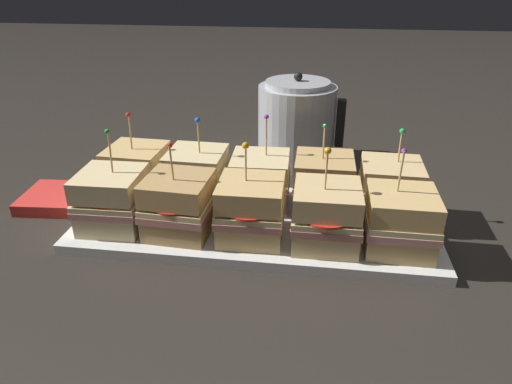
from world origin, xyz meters
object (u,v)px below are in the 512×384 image
at_px(sandwich_back_left, 197,176).
at_px(sandwich_back_right, 323,183).
at_px(sandwich_front_center, 250,210).
at_px(sandwich_back_far_right, 390,188).
at_px(sandwich_front_far_right, 400,221).
at_px(serving_platter, 256,222).
at_px(sandwich_back_center, 261,181).
at_px(sandwich_front_left, 179,205).
at_px(kettle_steel, 297,123).
at_px(sandwich_back_far_left, 138,172).
at_px(sandwich_front_far_left, 113,200).
at_px(napkin_stack, 56,198).
at_px(sandwich_front_right, 326,216).

xyz_separation_m(sandwich_back_left, sandwich_back_right, (0.25, 0.00, 0.00)).
distance_m(sandwich_front_center, sandwich_back_far_right, 0.27).
height_order(sandwich_front_far_right, sandwich_back_left, same).
xyz_separation_m(serving_platter, sandwich_back_far_right, (0.24, 0.06, 0.06)).
bearing_deg(sandwich_back_center, sandwich_front_far_right, -26.71).
xyz_separation_m(serving_platter, sandwich_back_center, (0.00, 0.06, 0.06)).
bearing_deg(sandwich_front_left, kettle_steel, 65.34).
distance_m(sandwich_back_far_left, sandwich_back_center, 0.25).
distance_m(sandwich_front_far_left, kettle_steel, 0.49).
relative_size(sandwich_front_far_left, sandwich_front_center, 1.06).
bearing_deg(sandwich_front_far_left, sandwich_back_right, 17.94).
distance_m(sandwich_front_left, sandwich_front_center, 0.12).
bearing_deg(sandwich_front_far_right, kettle_steel, 116.05).
relative_size(sandwich_back_right, sandwich_back_far_right, 1.04).
height_order(sandwich_back_left, napkin_stack, sandwich_back_left).
bearing_deg(sandwich_back_far_left, sandwich_back_left, -1.26).
xyz_separation_m(sandwich_front_left, sandwich_back_center, (0.13, 0.12, -0.00)).
distance_m(sandwich_back_right, sandwich_back_far_right, 0.12).
bearing_deg(sandwich_front_far_left, kettle_steel, 52.18).
xyz_separation_m(sandwich_front_far_right, sandwich_back_far_left, (-0.49, 0.13, 0.00)).
relative_size(sandwich_front_right, sandwich_back_left, 1.01).
bearing_deg(sandwich_back_far_right, sandwich_front_center, -153.77).
relative_size(sandwich_front_far_left, sandwich_front_far_right, 1.04).
bearing_deg(sandwich_back_left, sandwich_front_far_left, -136.05).
relative_size(sandwich_front_left, sandwich_back_right, 1.00).
relative_size(sandwich_front_left, sandwich_front_right, 0.97).
xyz_separation_m(sandwich_front_far_right, napkin_stack, (-0.67, 0.10, -0.06)).
xyz_separation_m(sandwich_front_right, sandwich_front_far_right, (0.12, 0.00, -0.00)).
relative_size(sandwich_back_far_left, sandwich_back_right, 1.04).
xyz_separation_m(serving_platter, sandwich_back_left, (-0.12, 0.06, 0.06)).
height_order(sandwich_front_right, sandwich_back_far_right, sandwich_front_right).
relative_size(sandwich_front_left, napkin_stack, 1.28).
bearing_deg(sandwich_back_left, sandwich_front_left, -90.56).
xyz_separation_m(sandwich_front_left, sandwich_back_far_left, (-0.12, 0.12, -0.00)).
xyz_separation_m(sandwich_front_far_left, sandwich_back_center, (0.25, 0.12, -0.00)).
distance_m(sandwich_front_center, kettle_steel, 0.40).
height_order(sandwich_back_left, sandwich_back_right, sandwich_back_left).
bearing_deg(sandwich_back_far_right, sandwich_back_center, -179.97).
distance_m(sandwich_front_far_left, sandwich_back_far_right, 0.51).
xyz_separation_m(sandwich_front_far_left, sandwich_front_right, (0.37, -0.01, 0.00)).
height_order(sandwich_front_right, kettle_steel, kettle_steel).
distance_m(serving_platter, kettle_steel, 0.35).
relative_size(serving_platter, sandwich_front_far_left, 3.61).
bearing_deg(sandwich_front_left, sandwich_back_far_right, 18.22).
distance_m(sandwich_back_center, napkin_stack, 0.43).
distance_m(serving_platter, napkin_stack, 0.42).
height_order(sandwich_back_center, kettle_steel, kettle_steel).
relative_size(sandwich_front_right, sandwich_back_right, 1.03).
height_order(sandwich_back_left, kettle_steel, kettle_steel).
xyz_separation_m(sandwich_front_far_left, sandwich_back_far_right, (0.49, 0.12, -0.00)).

